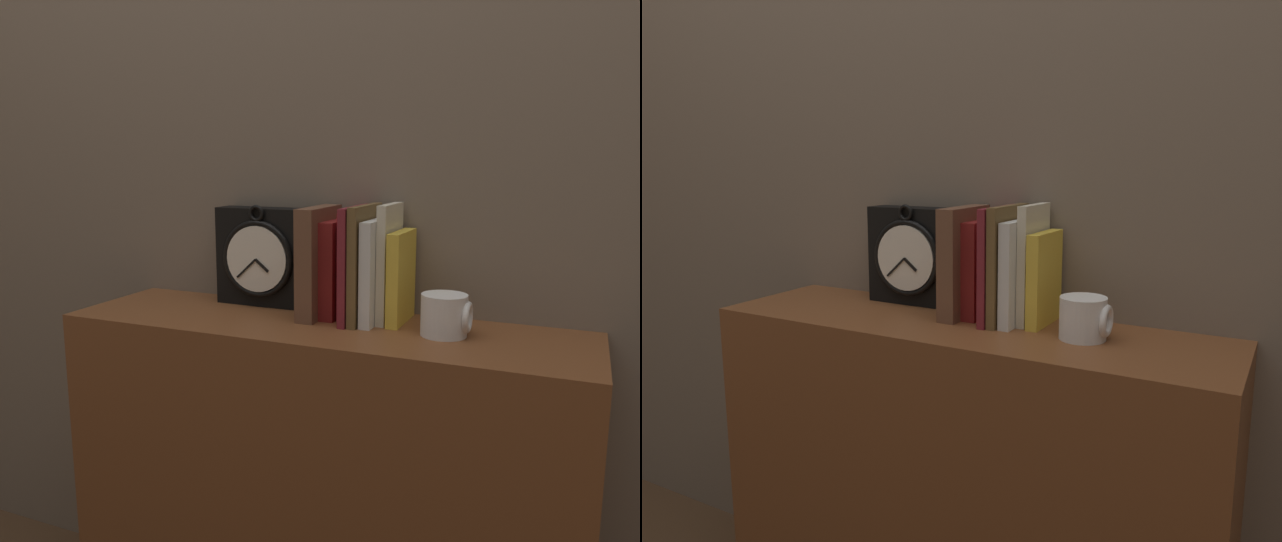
{
  "view_description": "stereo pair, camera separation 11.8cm",
  "coord_description": "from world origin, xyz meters",
  "views": [
    {
      "loc": [
        0.46,
        -1.07,
        1.05
      ],
      "look_at": [
        0.0,
        0.0,
        0.84
      ],
      "focal_mm": 35.0,
      "sensor_mm": 36.0,
      "label": 1
    },
    {
      "loc": [
        0.56,
        -1.01,
        1.05
      ],
      "look_at": [
        0.0,
        0.0,
        0.84
      ],
      "focal_mm": 35.0,
      "sensor_mm": 36.0,
      "label": 2
    }
  ],
  "objects": [
    {
      "name": "wall_back",
      "position": [
        0.0,
        0.17,
        1.3
      ],
      "size": [
        6.0,
        0.05,
        2.6
      ],
      "color": "#756656",
      "rests_on": "ground_plane"
    },
    {
      "name": "bookshelf",
      "position": [
        0.0,
        0.0,
        0.37
      ],
      "size": [
        1.01,
        0.29,
        0.74
      ],
      "color": "brown",
      "rests_on": "ground_plane"
    },
    {
      "name": "clock",
      "position": [
        -0.17,
        0.1,
        0.84
      ],
      "size": [
        0.21,
        0.08,
        0.22
      ],
      "color": "black",
      "rests_on": "bookshelf"
    },
    {
      "name": "book_slot0_brown",
      "position": [
        -0.03,
        0.06,
        0.85
      ],
      "size": [
        0.04,
        0.15,
        0.22
      ],
      "color": "brown",
      "rests_on": "bookshelf"
    },
    {
      "name": "book_slot1_maroon",
      "position": [
        0.01,
        0.07,
        0.83
      ],
      "size": [
        0.03,
        0.12,
        0.19
      ],
      "color": "maroon",
      "rests_on": "bookshelf"
    },
    {
      "name": "book_slot2_red",
      "position": [
        0.03,
        0.08,
        0.84
      ],
      "size": [
        0.02,
        0.11,
        0.21
      ],
      "color": "red",
      "rests_on": "bookshelf"
    },
    {
      "name": "book_slot3_maroon",
      "position": [
        0.05,
        0.05,
        0.85
      ],
      "size": [
        0.01,
        0.16,
        0.22
      ],
      "color": "maroon",
      "rests_on": "bookshelf"
    },
    {
      "name": "book_slot4_brown",
      "position": [
        0.07,
        0.06,
        0.85
      ],
      "size": [
        0.02,
        0.16,
        0.22
      ],
      "color": "brown",
      "rests_on": "bookshelf"
    },
    {
      "name": "book_slot5_white",
      "position": [
        0.09,
        0.06,
        0.84
      ],
      "size": [
        0.02,
        0.15,
        0.2
      ],
      "color": "silver",
      "rests_on": "bookshelf"
    },
    {
      "name": "book_slot6_cream",
      "position": [
        0.11,
        0.07,
        0.85
      ],
      "size": [
        0.02,
        0.12,
        0.23
      ],
      "color": "beige",
      "rests_on": "bookshelf"
    },
    {
      "name": "book_slot7_yellow",
      "position": [
        0.14,
        0.07,
        0.83
      ],
      "size": [
        0.02,
        0.13,
        0.18
      ],
      "color": "yellow",
      "rests_on": "bookshelf"
    },
    {
      "name": "mug",
      "position": [
        0.24,
        0.01,
        0.78
      ],
      "size": [
        0.09,
        0.08,
        0.08
      ],
      "color": "white",
      "rests_on": "bookshelf"
    }
  ]
}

